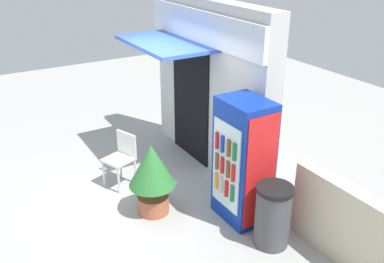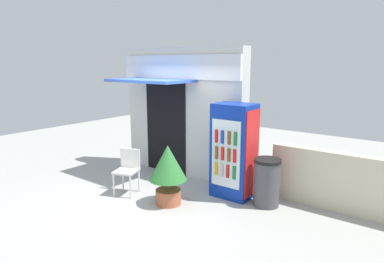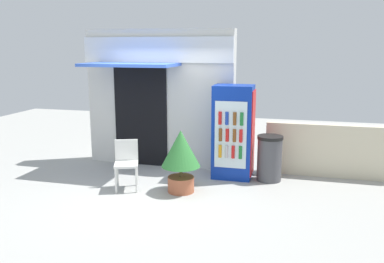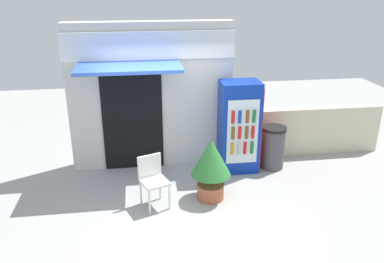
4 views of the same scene
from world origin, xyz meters
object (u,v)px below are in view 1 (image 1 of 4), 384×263
at_px(plastic_chair, 122,155).
at_px(potted_plant_near_shop, 152,172).
at_px(drink_cooler, 243,162).
at_px(trash_bin, 273,216).

xyz_separation_m(plastic_chair, potted_plant_near_shop, (1.00, 0.06, 0.16)).
bearing_deg(drink_cooler, plastic_chair, -147.65).
bearing_deg(potted_plant_near_shop, drink_cooler, 54.39).
xyz_separation_m(potted_plant_near_shop, trash_bin, (1.45, 1.02, -0.24)).
relative_size(potted_plant_near_shop, trash_bin, 1.27).
height_order(plastic_chair, trash_bin, plastic_chair).
distance_m(potted_plant_near_shop, trash_bin, 1.79).
distance_m(drink_cooler, plastic_chair, 2.10).
height_order(plastic_chair, potted_plant_near_shop, potted_plant_near_shop).
distance_m(drink_cooler, trash_bin, 0.84).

